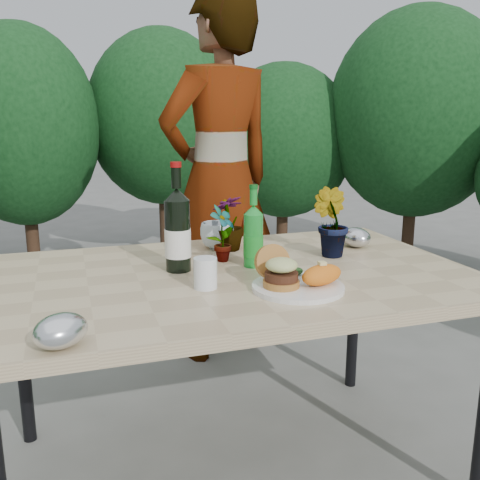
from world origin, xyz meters
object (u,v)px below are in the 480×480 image
object	(u,v)px
dinner_plate	(298,287)
wine_bottle	(178,232)
patio_table	(233,289)
person	(220,180)

from	to	relation	value
dinner_plate	wine_bottle	world-z (taller)	wine_bottle
patio_table	person	size ratio (longest dim) A/B	0.85
wine_bottle	person	world-z (taller)	person
person	patio_table	bearing A→B (deg)	57.02
wine_bottle	person	distance (m)	1.00
dinner_plate	person	xyz separation A→B (m)	(0.11, 1.23, 0.18)
dinner_plate	person	size ratio (longest dim) A/B	0.15
patio_table	person	world-z (taller)	person
patio_table	wine_bottle	bearing A→B (deg)	154.25
wine_bottle	person	bearing A→B (deg)	66.62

